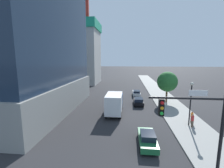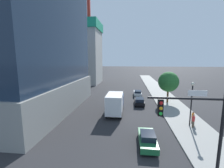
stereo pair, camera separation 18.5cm
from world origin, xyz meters
name	(u,v)px [view 2 (the right image)]	position (x,y,z in m)	size (l,w,h in m)	color
sidewalk	(175,110)	(7.86, 20.00, 0.07)	(5.28, 120.00, 0.15)	gray
construction_building	(82,50)	(-17.77, 48.90, 12.34)	(13.65, 12.86, 29.56)	#B2AFA8
traffic_light_pole	(197,124)	(4.12, 2.59, 4.77)	(4.66, 0.48, 6.90)	black
street_lamp	(192,98)	(7.84, 13.20, 3.93)	(0.44, 0.44, 5.78)	black
street_tree	(168,82)	(7.57, 24.45, 4.36)	(4.01, 4.01, 6.23)	brown
car_green	(147,139)	(1.83, 7.99, 0.70)	(1.72, 4.45, 1.42)	#1E6638
car_black	(139,101)	(1.83, 22.42, 0.74)	(1.82, 4.32, 1.45)	black
car_white	(138,93)	(1.83, 30.03, 0.73)	(1.81, 4.59, 1.43)	silver
box_truck	(115,103)	(-2.39, 16.86, 1.90)	(2.42, 6.62, 3.45)	#1E4799
pedestrian_red_shirt	(193,121)	(8.06, 12.65, 1.03)	(0.34, 0.34, 1.72)	brown
pedestrian_orange_shirt	(193,117)	(8.50, 13.99, 0.98)	(0.34, 0.34, 1.64)	brown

